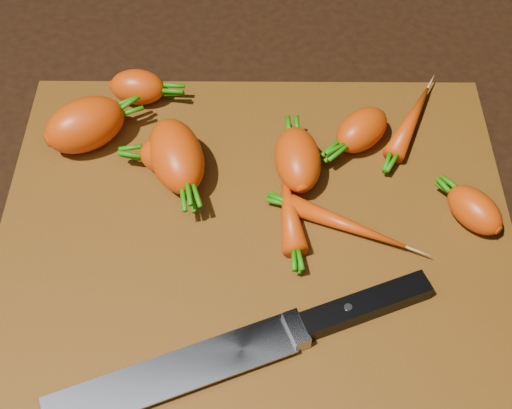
{
  "coord_description": "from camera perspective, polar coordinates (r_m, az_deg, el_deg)",
  "views": [
    {
      "loc": [
        0.0,
        -0.4,
        0.58
      ],
      "look_at": [
        0.0,
        0.01,
        0.03
      ],
      "focal_mm": 50.0,
      "sensor_mm": 36.0,
      "label": 1
    }
  ],
  "objects": [
    {
      "name": "carrot_6",
      "position": [
        0.71,
        17.09,
        -0.42
      ],
      "size": [
        0.07,
        0.07,
        0.04
      ],
      "primitive_type": "ellipsoid",
      "rotation": [
        0.0,
        0.0,
        2.23
      ],
      "color": "#DF440B",
      "rests_on": "cutting_board"
    },
    {
      "name": "carrot_4",
      "position": [
        0.76,
        8.46,
        5.93
      ],
      "size": [
        0.08,
        0.07,
        0.04
      ],
      "primitive_type": "ellipsoid",
      "rotation": [
        0.0,
        0.0,
        3.91
      ],
      "color": "#DF440B",
      "rests_on": "cutting_board"
    },
    {
      "name": "carrot_1",
      "position": [
        0.73,
        -6.88,
        3.96
      ],
      "size": [
        0.06,
        0.05,
        0.04
      ],
      "primitive_type": "ellipsoid",
      "rotation": [
        0.0,
        0.0,
        3.08
      ],
      "color": "#DF440B",
      "rests_on": "cutting_board"
    },
    {
      "name": "carrot_5",
      "position": [
        0.8,
        -9.45,
        9.25
      ],
      "size": [
        0.06,
        0.04,
        0.04
      ],
      "primitive_type": "ellipsoid",
      "rotation": [
        0.0,
        0.0,
        -0.1
      ],
      "color": "#DF440B",
      "rests_on": "cutting_board"
    },
    {
      "name": "knife",
      "position": [
        0.61,
        -4.86,
        -12.76
      ],
      "size": [
        0.33,
        0.16,
        0.02
      ],
      "rotation": [
        0.0,
        0.0,
        0.38
      ],
      "color": "gray",
      "rests_on": "cutting_board"
    },
    {
      "name": "carrot_9",
      "position": [
        0.69,
        2.67,
        -0.43
      ],
      "size": [
        0.03,
        0.1,
        0.02
      ],
      "primitive_type": "ellipsoid",
      "rotation": [
        0.0,
        0.0,
        1.67
      ],
      "color": "#DF440B",
      "rests_on": "cutting_board"
    },
    {
      "name": "carrot_8",
      "position": [
        0.69,
        7.25,
        -1.63
      ],
      "size": [
        0.12,
        0.07,
        0.02
      ],
      "primitive_type": "ellipsoid",
      "rotation": [
        0.0,
        0.0,
        -0.43
      ],
      "color": "#DF440B",
      "rests_on": "cutting_board"
    },
    {
      "name": "carrot_7",
      "position": [
        0.79,
        12.3,
        6.56
      ],
      "size": [
        0.07,
        0.11,
        0.02
      ],
      "primitive_type": "ellipsoid",
      "rotation": [
        0.0,
        0.0,
        1.11
      ],
      "color": "#DF440B",
      "rests_on": "cutting_board"
    },
    {
      "name": "carrot_0",
      "position": [
        0.76,
        -13.51,
        6.22
      ],
      "size": [
        0.1,
        0.09,
        0.05
      ],
      "primitive_type": "ellipsoid",
      "rotation": [
        0.0,
        0.0,
        0.55
      ],
      "color": "#DF440B",
      "rests_on": "cutting_board"
    },
    {
      "name": "carrot_2",
      "position": [
        0.72,
        -6.4,
        3.9
      ],
      "size": [
        0.08,
        0.1,
        0.05
      ],
      "primitive_type": "ellipsoid",
      "rotation": [
        0.0,
        0.0,
        -1.26
      ],
      "color": "#DF440B",
      "rests_on": "cutting_board"
    },
    {
      "name": "cutting_board",
      "position": [
        0.7,
        -0.0,
        -1.84
      ],
      "size": [
        0.5,
        0.4,
        0.01
      ],
      "primitive_type": "cube",
      "color": "brown",
      "rests_on": "ground"
    },
    {
      "name": "ground",
      "position": [
        0.71,
        -0.0,
        -2.35
      ],
      "size": [
        2.0,
        2.0,
        0.01
      ],
      "primitive_type": "cube",
      "color": "black"
    },
    {
      "name": "carrot_3",
      "position": [
        0.72,
        3.35,
        3.63
      ],
      "size": [
        0.05,
        0.08,
        0.05
      ],
      "primitive_type": "ellipsoid",
      "rotation": [
        0.0,
        0.0,
        1.66
      ],
      "color": "#DF440B",
      "rests_on": "cutting_board"
    }
  ]
}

